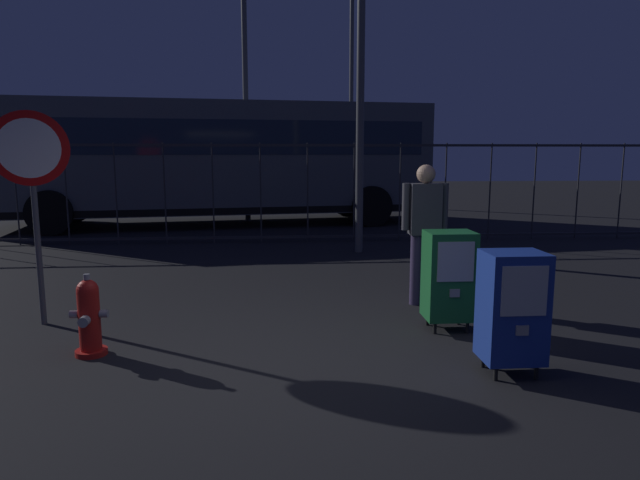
% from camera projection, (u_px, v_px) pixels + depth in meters
% --- Properties ---
extents(ground_plane, '(60.00, 60.00, 0.00)m').
position_uv_depth(ground_plane, '(296.00, 366.00, 4.78)').
color(ground_plane, black).
extents(fire_hydrant, '(0.33, 0.31, 0.75)m').
position_uv_depth(fire_hydrant, '(89.00, 317.00, 4.98)').
color(fire_hydrant, red).
rests_on(fire_hydrant, ground_plane).
extents(newspaper_box_primary, '(0.48, 0.42, 1.02)m').
position_uv_depth(newspaper_box_primary, '(512.00, 307.00, 4.53)').
color(newspaper_box_primary, black).
rests_on(newspaper_box_primary, ground_plane).
extents(newspaper_box_secondary, '(0.48, 0.42, 1.02)m').
position_uv_depth(newspaper_box_secondary, '(449.00, 275.00, 5.68)').
color(newspaper_box_secondary, black).
rests_on(newspaper_box_secondary, ground_plane).
extents(stop_sign, '(0.71, 0.31, 2.23)m').
position_uv_depth(stop_sign, '(32.00, 173.00, 5.68)').
color(stop_sign, '#4C4F54').
rests_on(stop_sign, ground_plane).
extents(pedestrian, '(0.55, 0.22, 1.67)m').
position_uv_depth(pedestrian, '(425.00, 226.00, 6.58)').
color(pedestrian, '#382D51').
rests_on(pedestrian, ground_plane).
extents(fence_barrier, '(18.03, 0.04, 2.00)m').
position_uv_depth(fence_barrier, '(284.00, 192.00, 11.23)').
color(fence_barrier, '#2D2D33').
rests_on(fence_barrier, ground_plane).
extents(bus_near, '(10.74, 3.87, 3.00)m').
position_uv_depth(bus_near, '(217.00, 156.00, 13.95)').
color(bus_near, '#4C5156').
rests_on(bus_near, ground_plane).
extents(street_light_near_left, '(0.32, 0.32, 7.71)m').
position_uv_depth(street_light_near_left, '(245.00, 47.00, 14.06)').
color(street_light_near_left, '#4C4F54').
rests_on(street_light_near_left, ground_plane).
extents(street_light_near_right, '(0.32, 0.32, 8.61)m').
position_uv_depth(street_light_near_right, '(352.00, 59.00, 18.56)').
color(street_light_near_right, '#4C4F54').
rests_on(street_light_near_right, ground_plane).
extents(street_light_far_left, '(0.32, 0.32, 6.56)m').
position_uv_depth(street_light_far_left, '(361.00, 34.00, 9.65)').
color(street_light_far_left, '#4C4F54').
rests_on(street_light_far_left, ground_plane).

